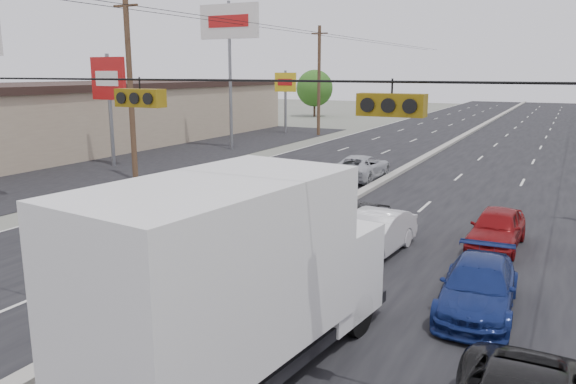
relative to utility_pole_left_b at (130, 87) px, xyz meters
name	(u,v)px	position (x,y,z in m)	size (l,w,h in m)	color
ground	(102,341)	(12.50, -15.00, -5.11)	(200.00, 200.00, 0.00)	#606356
road_surface	(425,159)	(12.50, 15.00, -5.11)	(20.00, 160.00, 0.02)	black
center_median	(425,157)	(12.50, 15.00, -5.01)	(0.50, 160.00, 0.20)	gray
strip_mall	(91,117)	(-13.50, 10.00, -2.81)	(12.00, 42.00, 4.60)	tan
parking_lot	(182,152)	(-4.50, 10.00, -5.11)	(10.00, 42.00, 0.02)	black
utility_pole_left_b	(130,87)	(0.00, 0.00, 0.00)	(1.60, 0.30, 10.00)	#422D1E
utility_pole_left_c	(319,80)	(0.00, 25.00, 0.00)	(1.60, 0.30, 10.00)	#422D1E
traffic_signals	(136,96)	(13.90, -15.00, 0.39)	(25.00, 0.30, 0.54)	black
pole_sign_mid	(109,85)	(-4.50, 3.00, 0.01)	(2.60, 0.25, 7.00)	slate
pole_sign_billboard	(229,31)	(-2.00, 13.00, 3.76)	(5.00, 0.25, 11.00)	slate
pole_sign_far	(285,87)	(-3.50, 25.00, -0.70)	(2.20, 0.25, 6.00)	slate
tree_left_far	(315,88)	(-9.50, 45.00, -1.39)	(4.80, 4.80, 6.12)	#382619
box_truck	(238,275)	(15.98, -14.73, -3.03)	(3.70, 8.24, 4.05)	black
tan_sedan	(175,354)	(15.20, -15.78, -4.40)	(1.98, 4.88, 1.42)	olive
red_sedan	(252,264)	(13.90, -10.73, -4.41)	(1.48, 4.23, 1.39)	#A30A23
queue_car_a	(353,223)	(14.90, -5.45, -4.41)	(1.66, 4.12, 1.40)	black
queue_car_b	(374,234)	(16.00, -6.37, -4.41)	(1.48, 4.24, 1.40)	silver
queue_car_d	(478,288)	(19.78, -9.52, -4.47)	(1.78, 4.38, 1.27)	navy
queue_car_e	(497,229)	(19.50, -3.73, -4.43)	(1.59, 3.96, 1.35)	maroon
oncoming_near	(242,201)	(9.74, -4.49, -4.33)	(2.17, 5.33, 1.55)	black
oncoming_far	(361,167)	(11.10, 5.92, -4.43)	(2.26, 4.91, 1.36)	#ACAEB3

